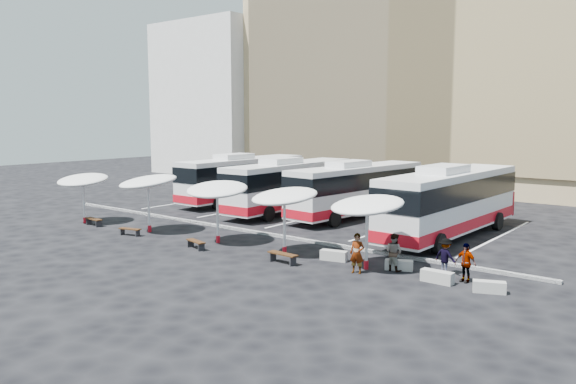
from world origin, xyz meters
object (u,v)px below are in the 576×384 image
Objects in this scene: bus_0 at (243,177)px; conc_bench_3 at (489,287)px; passenger_2 at (465,263)px; passenger_1 at (394,252)px; sunshade_1 at (148,182)px; sunshade_3 at (284,197)px; wood_bench_2 at (196,243)px; wood_bench_3 at (283,256)px; sunshade_4 at (367,205)px; passenger_3 at (446,256)px; wood_bench_0 at (94,220)px; wood_bench_1 at (130,230)px; passenger_0 at (357,253)px; sunshade_2 at (217,190)px; conc_bench_0 at (334,256)px; bus_1 at (290,184)px; bus_2 at (358,188)px; conc_bench_1 at (399,265)px; conc_bench_2 at (437,277)px; bus_3 at (451,200)px; sunshade_0 at (83,180)px.

bus_0 is 10.26× the size of conc_bench_3.
passenger_1 is at bearing -160.12° from passenger_2.
sunshade_3 is at bearing 3.55° from sunshade_1.
bus_0 is 16.58m from wood_bench_2.
wood_bench_3 is at bearing -41.62° from bus_0.
wood_bench_2 is (-8.80, -2.01, -2.52)m from sunshade_4.
sunshade_4 is (18.09, -11.61, 0.85)m from bus_0.
passenger_1 is at bearing 36.70° from passenger_3.
wood_bench_0 is 1.08× the size of wood_bench_1.
wood_bench_0 is at bearing -167.60° from sunshade_1.
sunshade_2 is at bearing 165.16° from passenger_0.
conc_bench_0 is (12.27, 2.44, -0.08)m from wood_bench_1.
sunshade_3 reaches higher than wood_bench_2.
wood_bench_3 is at bearing 179.66° from passenger_0.
passenger_1 is at bearing 4.49° from sunshade_1.
bus_1 reaches higher than wood_bench_0.
sunshade_2 is 7.51m from conc_bench_0.
bus_2 is 7.09× the size of passenger_0.
conc_bench_1 is 2.24m from conc_bench_2.
sunshade_2 is at bearing 95.31° from wood_bench_2.
bus_0 reaches higher than wood_bench_2.
wood_bench_3 reaches higher than conc_bench_1.
bus_1 is 10.31× the size of conc_bench_3.
sunshade_4 is (4.54, 0.09, -0.01)m from sunshade_3.
bus_1 is 7.11× the size of passenger_0.
wood_bench_0 reaches higher than conc_bench_1.
passenger_2 reaches higher than wood_bench_1.
conc_bench_2 is (3.12, -8.90, -1.86)m from bus_3.
bus_2 is (10.72, -0.23, -0.02)m from bus_0.
bus_1 is at bearing 165.59° from passenger_2.
sunshade_1 reaches higher than passenger_2.
wood_bench_3 is at bearing 2.90° from wood_bench_1.
conc_bench_0 is (-2.17, -8.49, -1.86)m from bus_3.
passenger_1 is (-2.25, 0.55, 0.58)m from conc_bench_2.
bus_0 is 3.03× the size of sunshade_4.
conc_bench_1 is (19.31, -10.88, -1.77)m from bus_0.
conc_bench_0 is at bearing 175.55° from conc_bench_2.
wood_bench_1 is at bearing -171.75° from sunshade_4.
conc_bench_3 is (19.66, 0.63, -2.73)m from sunshade_1.
bus_2 is 13.79m from conc_bench_1.
sunshade_4 is at bearing -154.34° from passenger_2.
passenger_1 reaches higher than conc_bench_3.
conc_bench_3 is at bearing -0.69° from sunshade_4.
passenger_0 reaches higher than wood_bench_0.
sunshade_1 is at bearing -177.86° from conc_bench_2.
conc_bench_1 is (21.03, 2.17, -2.53)m from sunshade_0.
bus_1 is 2.84× the size of sunshade_1.
sunshade_3 reaches higher than wood_bench_1.
wood_bench_1 is at bearing -161.29° from sunshade_2.
conc_bench_0 reaches higher than wood_bench_1.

